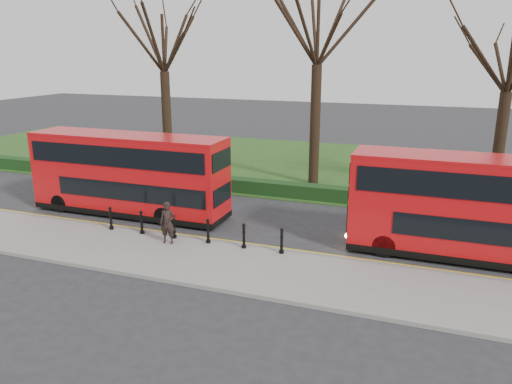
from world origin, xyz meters
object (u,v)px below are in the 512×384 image
at_px(bollard_row, 191,229).
at_px(bus_rear, 486,210).
at_px(pedestrian, 168,223).
at_px(bus_lead, 129,175).

xyz_separation_m(bollard_row, bus_rear, (11.34, 2.41, 1.38)).
height_order(bollard_row, pedestrian, pedestrian).
xyz_separation_m(bus_lead, bus_rear, (16.04, -0.19, 0.02)).
height_order(bus_rear, pedestrian, bus_rear).
relative_size(bollard_row, bus_lead, 0.81).
xyz_separation_m(bus_rear, pedestrian, (-12.09, -3.00, -0.99)).
bearing_deg(bollard_row, bus_rear, 11.97).
xyz_separation_m(bus_lead, pedestrian, (3.95, -3.18, -0.97)).
height_order(bus_lead, bus_rear, bus_rear).
xyz_separation_m(bollard_row, bus_lead, (-4.70, 2.59, 1.35)).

